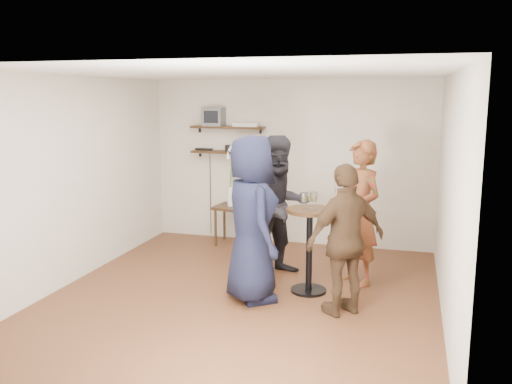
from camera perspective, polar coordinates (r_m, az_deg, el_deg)
room at (r=6.23m, az=-1.41°, el=0.36°), size 4.58×5.08×2.68m
shelf_upper at (r=8.72m, az=-3.01°, el=6.82°), size 1.20×0.25×0.04m
shelf_lower at (r=8.75m, az=-2.99°, el=4.21°), size 1.20×0.25×0.04m
crt_monitor at (r=8.79m, az=-4.43°, el=7.93°), size 0.32×0.30×0.30m
dvd_deck at (r=8.62m, az=-0.98°, el=7.11°), size 0.40×0.24×0.06m
radio at (r=8.72m, az=-2.51°, el=4.64°), size 0.22×0.10×0.10m
power_strip at (r=8.95m, az=-5.50°, el=4.52°), size 0.30×0.05×0.03m
side_table at (r=8.65m, az=-2.53°, el=-2.12°), size 0.58×0.58×0.62m
vase_lilies at (r=8.57m, az=-2.56°, el=0.61°), size 0.20×0.20×1.00m
drinks_table at (r=6.54m, az=5.64°, el=-4.93°), size 0.56×0.56×1.03m
wine_glass_fl at (r=6.42m, az=5.08°, el=-0.69°), size 0.06×0.06×0.18m
wine_glass_fr at (r=6.39m, az=6.14°, el=-0.58°), size 0.07×0.07×0.21m
wine_glass_bl at (r=6.48m, az=5.70°, el=-0.54°), size 0.06×0.06×0.19m
wine_glass_br at (r=6.43m, az=5.97°, el=-0.53°), size 0.07×0.07×0.21m
person_plaid at (r=6.89m, az=10.88°, el=-2.16°), size 0.77×0.79×1.82m
person_dark at (r=7.10m, az=2.61°, el=-1.49°), size 1.14×1.12×1.85m
person_navy at (r=6.20m, az=-0.50°, el=-2.86°), size 1.04×1.12×1.92m
person_brown at (r=5.91m, az=9.45°, el=-5.01°), size 0.99×0.95×1.66m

